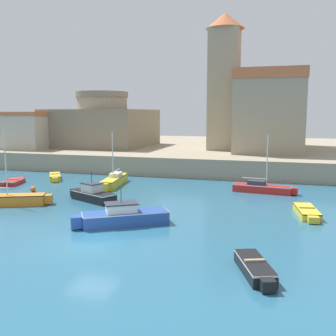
{
  "coord_description": "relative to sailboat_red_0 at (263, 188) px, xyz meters",
  "views": [
    {
      "loc": [
        9.71,
        -18.43,
        7.01
      ],
      "look_at": [
        -0.29,
        15.62,
        2.0
      ],
      "focal_mm": 42.0,
      "sensor_mm": 36.0,
      "label": 1
    }
  ],
  "objects": [
    {
      "name": "dinghy_yellow_7",
      "position": [
        3.34,
        -7.19,
        -0.16
      ],
      "size": [
        1.77,
        4.35,
        0.58
      ],
      "color": "yellow",
      "rests_on": "ground"
    },
    {
      "name": "harbor_shed_near_wharf",
      "position": [
        -32.13,
        10.96,
        4.21
      ],
      "size": [
        6.73,
        5.42,
        4.99
      ],
      "color": "#BCB29E",
      "rests_on": "quay_seawall"
    },
    {
      "name": "motorboat_black_4",
      "position": [
        -12.94,
        -7.16,
        0.09
      ],
      "size": [
        4.75,
        3.11,
        2.36
      ],
      "color": "black",
      "rests_on": "ground"
    },
    {
      "name": "dinghy_yellow_5",
      "position": [
        -21.45,
        0.9,
        -0.13
      ],
      "size": [
        2.87,
        3.83,
        0.63
      ],
      "color": "yellow",
      "rests_on": "ground"
    },
    {
      "name": "ground_plane",
      "position": [
        -8.13,
        -16.6,
        -0.44
      ],
      "size": [
        200.0,
        200.0,
        0.0
      ],
      "primitive_type": "plane",
      "color": "#28607F"
    },
    {
      "name": "mooring_buoy",
      "position": [
        -19.68,
        -5.41,
        -0.19
      ],
      "size": [
        0.49,
        0.49,
        0.49
      ],
      "primitive_type": "sphere",
      "color": "orange",
      "rests_on": "ground"
    },
    {
      "name": "fortress",
      "position": [
        -24.13,
        18.16,
        4.76
      ],
      "size": [
        13.51,
        13.51,
        7.89
      ],
      "color": "gray",
      "rests_on": "quay_seawall"
    },
    {
      "name": "church",
      "position": [
        -1.07,
        19.22,
        7.37
      ],
      "size": [
        12.59,
        17.98,
        17.49
      ],
      "color": "gray",
      "rests_on": "quay_seawall"
    },
    {
      "name": "quay_seawall",
      "position": [
        -8.13,
        25.42,
        0.63
      ],
      "size": [
        120.0,
        40.0,
        2.13
      ],
      "primitive_type": "cube",
      "color": "gray",
      "rests_on": "ground"
    },
    {
      "name": "dinghy_black_6",
      "position": [
        0.62,
        -18.29,
        -0.13
      ],
      "size": [
        2.12,
        3.73,
        0.64
      ],
      "color": "black",
      "rests_on": "ground"
    },
    {
      "name": "motorboat_blue_2",
      "position": [
        -7.9,
        -12.84,
        0.11
      ],
      "size": [
        5.76,
        4.26,
        2.34
      ],
      "color": "#284C9E",
      "rests_on": "ground"
    },
    {
      "name": "sailboat_yellow_3",
      "position": [
        -14.02,
        -0.5,
        0.05
      ],
      "size": [
        2.16,
        6.5,
        5.2
      ],
      "color": "yellow",
      "rests_on": "ground"
    },
    {
      "name": "sailboat_orange_1",
      "position": [
        -18.73,
        -10.53,
        0.02
      ],
      "size": [
        6.83,
        3.78,
        5.79
      ],
      "color": "orange",
      "rests_on": "ground"
    },
    {
      "name": "dinghy_red_8",
      "position": [
        -23.9,
        -2.61,
        -0.18
      ],
      "size": [
        1.97,
        3.61,
        0.54
      ],
      "color": "red",
      "rests_on": "ground"
    },
    {
      "name": "sailboat_red_0",
      "position": [
        0.0,
        0.0,
        0.0
      ],
      "size": [
        5.62,
        1.74,
        5.1
      ],
      "color": "red",
      "rests_on": "ground"
    }
  ]
}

